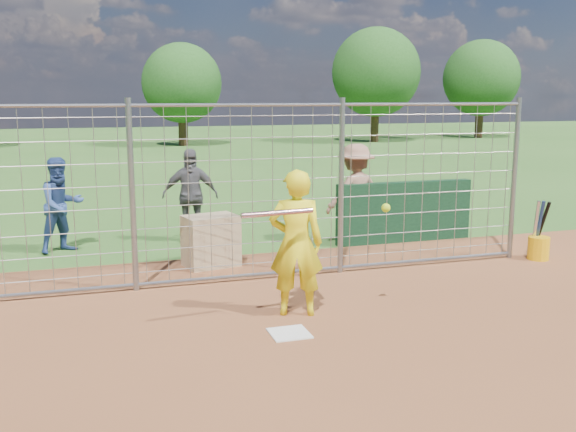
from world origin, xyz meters
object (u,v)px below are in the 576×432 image
object	(u,v)px
bystander_c	(355,194)
equipment_bin	(211,241)
bystander_b	(190,196)
batter	(296,243)
bucket_with_bats	(539,245)
bystander_a	(62,205)

from	to	relation	value
bystander_c	equipment_bin	world-z (taller)	bystander_c
bystander_b	bystander_c	distance (m)	2.98
batter	equipment_bin	world-z (taller)	batter
batter	bucket_with_bats	world-z (taller)	batter
bystander_b	bystander_a	bearing A→B (deg)	-168.16
batter	equipment_bin	size ratio (longest dim) A/B	2.22
bystander_a	equipment_bin	distance (m)	2.82
batter	bucket_with_bats	distance (m)	4.82
equipment_bin	bucket_with_bats	xyz separation A→B (m)	(5.14, -1.21, -0.15)
bystander_b	bystander_c	world-z (taller)	bystander_c
batter	bystander_a	size ratio (longest dim) A/B	1.10
bystander_a	bystander_b	world-z (taller)	bystander_b
bucket_with_bats	bystander_c	bearing A→B (deg)	138.37
bucket_with_bats	batter	bearing A→B (deg)	-163.70
bystander_a	batter	bearing A→B (deg)	-85.76
batter	bystander_b	world-z (taller)	batter
bystander_a	equipment_bin	world-z (taller)	bystander_a
bystander_a	bucket_with_bats	distance (m)	7.93
bystander_c	bucket_with_bats	distance (m)	3.19
bystander_b	bystander_c	bearing A→B (deg)	-9.36
bystander_c	equipment_bin	xyz separation A→B (m)	(-2.81, -0.86, -0.49)
bystander_a	equipment_bin	size ratio (longest dim) A/B	2.02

